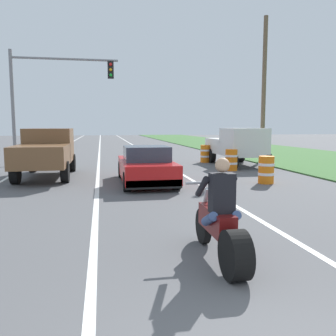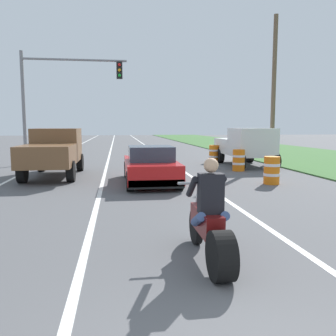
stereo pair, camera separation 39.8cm
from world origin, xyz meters
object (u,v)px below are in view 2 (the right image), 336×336
motorcycle_with_rider (210,226)px  construction_barrel_far (214,154)px  pickup_truck_left_lane_brown (54,150)px  construction_barrel_mid (239,160)px  traffic_light_mast_near (57,89)px  pickup_truck_right_shoulder_white (245,145)px  construction_barrel_nearest (272,170)px  sports_car_red (150,166)px

motorcycle_with_rider → construction_barrel_far: motorcycle_with_rider is taller
motorcycle_with_rider → pickup_truck_left_lane_brown: bearing=111.5°
motorcycle_with_rider → construction_barrel_mid: motorcycle_with_rider is taller
traffic_light_mast_near → construction_barrel_far: bearing=-1.7°
motorcycle_with_rider → traffic_light_mast_near: size_ratio=0.37×
pickup_truck_right_shoulder_white → construction_barrel_nearest: bearing=-101.4°
pickup_truck_right_shoulder_white → construction_barrel_mid: (-1.08, -2.05, -0.60)m
pickup_truck_right_shoulder_white → construction_barrel_mid: 2.40m
motorcycle_with_rider → traffic_light_mast_near: bearing=106.8°
construction_barrel_nearest → construction_barrel_mid: size_ratio=1.00×
construction_barrel_mid → construction_barrel_far: size_ratio=1.00×
construction_barrel_far → pickup_truck_right_shoulder_white: bearing=-57.3°
motorcycle_with_rider → traffic_light_mast_near: (-4.48, 14.86, 3.47)m
pickup_truck_left_lane_brown → traffic_light_mast_near: 5.63m
pickup_truck_right_shoulder_white → traffic_light_mast_near: size_ratio=0.80×
traffic_light_mast_near → construction_barrel_far: 9.32m
motorcycle_with_rider → construction_barrel_nearest: bearing=59.2°
sports_car_red → construction_barrel_far: (4.30, 6.84, -0.13)m
pickup_truck_right_shoulder_white → construction_barrel_mid: bearing=-117.7°
pickup_truck_left_lane_brown → construction_barrel_nearest: 8.73m
traffic_light_mast_near → construction_barrel_mid: traffic_light_mast_near is taller
construction_barrel_far → construction_barrel_nearest: bearing=-90.0°
motorcycle_with_rider → construction_barrel_nearest: 8.07m
sports_car_red → pickup_truck_right_shoulder_white: (5.48, 5.00, 0.48)m
sports_car_red → construction_barrel_far: size_ratio=4.30×
traffic_light_mast_near → construction_barrel_far: size_ratio=6.00×
sports_car_red → pickup_truck_left_lane_brown: bearing=148.5°
sports_car_red → construction_barrel_far: sports_car_red is taller
motorcycle_with_rider → construction_barrel_far: bearing=74.2°
construction_barrel_mid → traffic_light_mast_near: bearing=154.6°
construction_barrel_nearest → construction_barrel_far: same height
motorcycle_with_rider → construction_barrel_mid: 11.52m
sports_car_red → pickup_truck_left_lane_brown: (-3.80, 2.33, 0.48)m
construction_barrel_mid → sports_car_red: bearing=-146.2°
pickup_truck_left_lane_brown → traffic_light_mast_near: bearing=96.0°
sports_car_red → construction_barrel_nearest: size_ratio=4.30×
pickup_truck_left_lane_brown → pickup_truck_right_shoulder_white: same height
sports_car_red → pickup_truck_left_lane_brown: size_ratio=0.90×
pickup_truck_left_lane_brown → traffic_light_mast_near: traffic_light_mast_near is taller
pickup_truck_left_lane_brown → construction_barrel_nearest: (8.11, -3.17, -0.60)m
construction_barrel_nearest → construction_barrel_far: 7.67m
motorcycle_with_rider → construction_barrel_far: size_ratio=2.21×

